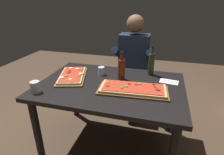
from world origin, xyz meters
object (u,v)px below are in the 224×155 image
(oil_bottle_amber, at_px, (121,69))
(pizza_rectangular_front, at_px, (133,89))
(wine_bottle_dark, at_px, (151,63))
(tumbler_near_camera, at_px, (35,87))
(pizza_rectangular_left, at_px, (72,76))
(diner_chair, at_px, (134,76))
(seated_diner, at_px, (133,61))
(tumbler_far_side, at_px, (101,71))
(dining_table, at_px, (111,93))

(oil_bottle_amber, bearing_deg, pizza_rectangular_front, -55.25)
(wine_bottle_dark, xyz_separation_m, tumbler_near_camera, (-0.95, -0.69, -0.08))
(pizza_rectangular_left, distance_m, oil_bottle_amber, 0.53)
(wine_bottle_dark, bearing_deg, tumbler_near_camera, -144.19)
(wine_bottle_dark, relative_size, diner_chair, 0.37)
(pizza_rectangular_left, height_order, seated_diner, seated_diner)
(pizza_rectangular_front, relative_size, tumbler_near_camera, 6.31)
(pizza_rectangular_front, distance_m, tumbler_far_side, 0.49)
(diner_chair, bearing_deg, seated_diner, -90.00)
(pizza_rectangular_left, bearing_deg, seated_diner, 52.07)
(pizza_rectangular_left, height_order, wine_bottle_dark, wine_bottle_dark)
(pizza_rectangular_front, relative_size, pizza_rectangular_left, 1.19)
(dining_table, height_order, seated_diner, seated_diner)
(pizza_rectangular_front, height_order, pizza_rectangular_left, same)
(pizza_rectangular_left, relative_size, wine_bottle_dark, 1.68)
(dining_table, relative_size, tumbler_far_side, 15.82)
(diner_chair, distance_m, seated_diner, 0.28)
(tumbler_near_camera, height_order, diner_chair, diner_chair)
(seated_diner, bearing_deg, dining_table, -97.55)
(tumbler_far_side, bearing_deg, oil_bottle_amber, -14.43)
(oil_bottle_amber, bearing_deg, seated_diner, 87.62)
(seated_diner, bearing_deg, wine_bottle_dark, -56.12)
(dining_table, xyz_separation_m, pizza_rectangular_left, (-0.44, 0.05, 0.12))
(diner_chair, height_order, seated_diner, seated_diner)
(pizza_rectangular_front, relative_size, diner_chair, 0.74)
(dining_table, xyz_separation_m, oil_bottle_amber, (0.07, 0.15, 0.21))
(wine_bottle_dark, relative_size, tumbler_far_side, 3.63)
(dining_table, xyz_separation_m, tumbler_near_camera, (-0.60, -0.34, 0.15))
(oil_bottle_amber, height_order, tumbler_far_side, oil_bottle_amber)
(seated_diner, bearing_deg, diner_chair, 90.00)
(dining_table, height_order, oil_bottle_amber, oil_bottle_amber)
(tumbler_far_side, bearing_deg, diner_chair, 68.04)
(pizza_rectangular_front, height_order, diner_chair, diner_chair)
(seated_diner, bearing_deg, pizza_rectangular_front, -80.59)
(dining_table, height_order, pizza_rectangular_left, pizza_rectangular_left)
(pizza_rectangular_front, height_order, tumbler_far_side, tumbler_far_side)
(pizza_rectangular_left, bearing_deg, oil_bottle_amber, 10.71)
(dining_table, xyz_separation_m, seated_diner, (0.10, 0.74, 0.10))
(wine_bottle_dark, bearing_deg, oil_bottle_amber, -143.48)
(pizza_rectangular_left, relative_size, diner_chair, 0.62)
(pizza_rectangular_left, xyz_separation_m, wine_bottle_dark, (0.79, 0.30, 0.11))
(pizza_rectangular_front, distance_m, diner_chair, 0.99)
(pizza_rectangular_front, xyz_separation_m, oil_bottle_amber, (-0.16, 0.23, 0.10))
(pizza_rectangular_left, xyz_separation_m, diner_chair, (0.53, 0.81, -0.27))
(diner_chair, bearing_deg, dining_table, -96.50)
(tumbler_near_camera, xyz_separation_m, seated_diner, (0.70, 1.07, -0.05))
(pizza_rectangular_left, relative_size, tumbler_near_camera, 5.29)
(pizza_rectangular_front, xyz_separation_m, tumbler_near_camera, (-0.83, -0.25, 0.03))
(tumbler_far_side, distance_m, diner_chair, 0.76)
(dining_table, relative_size, pizza_rectangular_left, 2.59)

